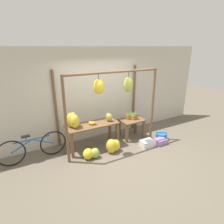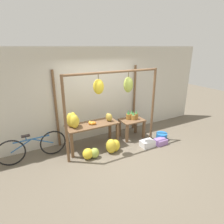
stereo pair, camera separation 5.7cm
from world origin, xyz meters
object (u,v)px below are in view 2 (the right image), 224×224
at_px(orange_pile, 92,123).
at_px(papaya_pile, 109,117).
at_px(fruit_crate_purple, 161,142).
at_px(banana_pile_ground_left, 91,153).
at_px(fruit_crate_white, 147,144).
at_px(blue_bucket, 162,136).
at_px(banana_pile_ground_right, 113,146).
at_px(parked_bicycle, 33,147).
at_px(pineapple_cluster, 132,116).
at_px(banana_pile_on_table, 73,121).

height_order(orange_pile, papaya_pile, papaya_pile).
bearing_deg(fruit_crate_purple, banana_pile_ground_left, 172.26).
xyz_separation_m(fruit_crate_white, blue_bucket, (0.67, 0.13, 0.02)).
xyz_separation_m(blue_bucket, papaya_pile, (-1.59, 0.56, 0.75)).
bearing_deg(banana_pile_ground_right, parked_bicycle, 161.25).
bearing_deg(pineapple_cluster, blue_bucket, -40.17).
xyz_separation_m(banana_pile_ground_left, blue_bucket, (2.38, -0.08, -0.04)).
bearing_deg(parked_bicycle, papaya_pile, -5.08).
distance_m(banana_pile_on_table, banana_pile_ground_right, 1.29).
bearing_deg(fruit_crate_purple, banana_pile_ground_right, 169.04).
height_order(blue_bucket, fruit_crate_purple, blue_bucket).
relative_size(banana_pile_on_table, blue_bucket, 1.31).
relative_size(banana_pile_on_table, papaya_pile, 1.82).
relative_size(blue_bucket, fruit_crate_purple, 0.97).
height_order(orange_pile, parked_bicycle, orange_pile).
height_order(pineapple_cluster, fruit_crate_white, pineapple_cluster).
xyz_separation_m(orange_pile, fruit_crate_white, (1.45, -0.69, -0.69)).
xyz_separation_m(orange_pile, papaya_pile, (0.53, 0.00, 0.08)).
xyz_separation_m(banana_pile_ground_left, banana_pile_ground_right, (0.66, -0.00, 0.05)).
xyz_separation_m(banana_pile_ground_left, fruit_crate_purple, (2.15, -0.29, -0.06)).
relative_size(papaya_pile, fruit_crate_purple, 0.69).
relative_size(pineapple_cluster, fruit_crate_purple, 1.01).
xyz_separation_m(banana_pile_on_table, pineapple_cluster, (1.89, -0.01, -0.19)).
xyz_separation_m(banana_pile_ground_right, fruit_crate_white, (1.04, -0.21, -0.10)).
height_order(banana_pile_ground_right, papaya_pile, papaya_pile).
bearing_deg(fruit_crate_white, fruit_crate_purple, -10.35).
distance_m(papaya_pile, fruit_crate_purple, 1.74).
bearing_deg(parked_bicycle, orange_pile, -6.79).
relative_size(orange_pile, banana_pile_ground_left, 0.43).
bearing_deg(banana_pile_ground_right, fruit_crate_purple, -10.96).
distance_m(banana_pile_on_table, orange_pile, 0.53).
distance_m(banana_pile_on_table, banana_pile_ground_left, 0.98).
xyz_separation_m(banana_pile_on_table, fruit_crate_white, (1.95, -0.76, -0.83)).
distance_m(pineapple_cluster, blue_bucket, 1.14).
distance_m(orange_pile, fruit_crate_purple, 2.15).
bearing_deg(fruit_crate_purple, orange_pile, 157.77).
bearing_deg(orange_pile, parked_bicycle, 173.21).
bearing_deg(pineapple_cluster, banana_pile_ground_right, -151.10).
bearing_deg(papaya_pile, fruit_crate_purple, -29.61).
height_order(banana_pile_ground_right, fruit_crate_purple, banana_pile_ground_right).
xyz_separation_m(orange_pile, blue_bucket, (2.12, -0.56, -0.67)).
xyz_separation_m(banana_pile_ground_right, fruit_crate_purple, (1.48, -0.29, -0.11)).
height_order(banana_pile_ground_left, blue_bucket, banana_pile_ground_left).
bearing_deg(fruit_crate_white, banana_pile_ground_left, 172.94).
bearing_deg(orange_pile, banana_pile_ground_left, -118.48).
height_order(orange_pile, fruit_crate_purple, orange_pile).
bearing_deg(banana_pile_ground_left, fruit_crate_purple, -7.74).
distance_m(orange_pile, parked_bicycle, 1.64).
height_order(pineapple_cluster, fruit_crate_purple, pineapple_cluster).
bearing_deg(orange_pile, fruit_crate_white, -25.50).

